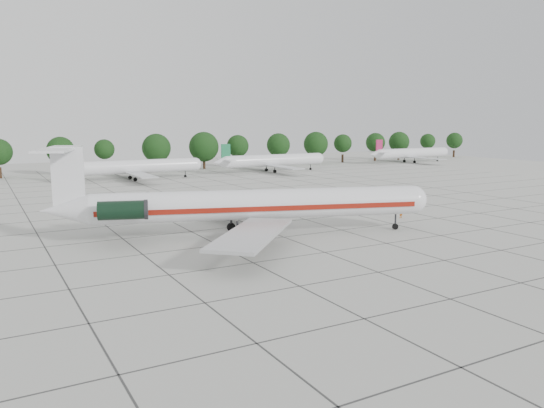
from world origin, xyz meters
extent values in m
plane|color=beige|center=(0.00, 0.00, 0.00)|extent=(260.00, 260.00, 0.00)
cube|color=#383838|center=(0.00, 15.00, 0.01)|extent=(170.00, 170.00, 0.02)
cylinder|color=silver|center=(-1.75, 2.16, 3.59)|extent=(36.16, 14.49, 3.38)
sphere|color=silver|center=(15.81, -3.48, 3.59)|extent=(3.38, 3.38, 3.38)
cone|color=silver|center=(-21.76, 8.58, 3.59)|extent=(5.91, 4.79, 3.38)
cube|color=maroon|center=(-1.23, 3.79, 3.33)|extent=(34.17, 11.02, 0.56)
cube|color=maroon|center=(-2.27, 0.53, 3.33)|extent=(34.17, 11.02, 0.56)
cube|color=#B7BABC|center=(-1.37, 11.72, 2.20)|extent=(6.61, 15.84, 0.31)
cube|color=#B7BABC|center=(-7.01, -5.84, 2.20)|extent=(13.90, 14.48, 0.31)
cube|color=black|center=(-15.20, 8.90, 3.89)|extent=(2.55, 1.96, 0.26)
cylinder|color=black|center=(-14.98, 9.58, 3.89)|extent=(5.28, 3.36, 1.95)
cube|color=black|center=(-16.61, 4.50, 3.89)|extent=(2.55, 1.96, 0.26)
cylinder|color=black|center=(-16.82, 3.82, 3.89)|extent=(5.28, 3.36, 1.95)
cube|color=silver|center=(-21.27, 8.42, 7.17)|extent=(3.21, 1.28, 6.15)
cube|color=silver|center=(-21.95, 8.64, 10.04)|extent=(6.69, 12.65, 0.23)
cylinder|color=black|center=(13.86, -2.85, 0.97)|extent=(0.26, 0.26, 1.95)
cylinder|color=black|center=(13.86, -2.85, 0.36)|extent=(0.77, 0.49, 0.72)
cylinder|color=black|center=(-3.86, 5.64, 1.33)|extent=(0.31, 0.31, 1.84)
cylinder|color=black|center=(-3.86, 5.64, 0.51)|extent=(1.16, 0.90, 1.02)
cylinder|color=black|center=(-5.49, 0.56, 1.33)|extent=(0.31, 0.31, 1.84)
cylinder|color=black|center=(-5.49, 0.56, 0.51)|extent=(1.16, 0.90, 1.02)
imported|color=#C95B0B|center=(19.84, 2.67, 0.86)|extent=(0.72, 0.59, 1.71)
cylinder|color=silver|center=(1.35, 66.14, 3.00)|extent=(27.20, 3.00, 3.00)
cube|color=#B7BABC|center=(0.35, 66.14, 1.80)|extent=(3.50, 27.20, 0.25)
cube|color=orange|center=(-12.09, 66.14, 5.60)|extent=(2.40, 0.25, 3.60)
cylinder|color=black|center=(0.35, 68.34, 0.40)|extent=(0.80, 0.45, 0.80)
cylinder|color=black|center=(0.35, 63.94, 0.40)|extent=(0.80, 0.45, 0.80)
cylinder|color=silver|center=(37.09, 67.90, 3.00)|extent=(27.20, 3.00, 3.00)
cube|color=#B7BABC|center=(36.09, 67.90, 1.80)|extent=(3.50, 27.20, 0.25)
cube|color=#17693E|center=(23.65, 67.90, 5.60)|extent=(2.40, 0.25, 3.60)
cylinder|color=black|center=(36.09, 70.10, 0.40)|extent=(0.80, 0.45, 0.80)
cylinder|color=black|center=(36.09, 65.70, 0.40)|extent=(0.80, 0.45, 0.80)
cylinder|color=silver|center=(90.23, 73.74, 3.00)|extent=(27.20, 3.00, 3.00)
cube|color=#B7BABC|center=(89.23, 73.74, 1.80)|extent=(3.50, 27.20, 0.25)
cube|color=#A01D4D|center=(76.79, 73.74, 5.60)|extent=(2.40, 0.25, 3.60)
cylinder|color=black|center=(89.23, 75.94, 0.40)|extent=(0.80, 0.45, 0.80)
cylinder|color=black|center=(89.23, 71.54, 0.40)|extent=(0.80, 0.45, 0.80)
cylinder|color=#332114|center=(-24.88, 85.00, 1.25)|extent=(0.70, 0.70, 2.50)
cylinder|color=#332114|center=(-11.69, 85.00, 1.25)|extent=(0.70, 0.70, 2.50)
sphere|color=black|center=(-11.69, 85.00, 6.00)|extent=(6.50, 6.50, 6.50)
cylinder|color=#332114|center=(-1.50, 85.00, 1.25)|extent=(0.70, 0.70, 2.50)
sphere|color=black|center=(-1.50, 85.00, 6.00)|extent=(4.93, 4.93, 4.93)
cylinder|color=#332114|center=(11.69, 85.00, 1.25)|extent=(0.70, 0.70, 2.50)
sphere|color=black|center=(11.69, 85.00, 6.00)|extent=(7.40, 7.40, 7.40)
cylinder|color=#332114|center=(24.88, 85.00, 1.25)|extent=(0.70, 0.70, 2.50)
sphere|color=black|center=(24.88, 85.00, 6.00)|extent=(8.08, 8.08, 8.08)
cylinder|color=#332114|center=(35.07, 85.00, 1.25)|extent=(0.70, 0.70, 2.50)
sphere|color=black|center=(35.07, 85.00, 6.00)|extent=(6.17, 6.17, 6.17)
cylinder|color=#332114|center=(48.26, 85.00, 1.25)|extent=(0.70, 0.70, 2.50)
sphere|color=black|center=(48.26, 85.00, 6.00)|extent=(6.82, 6.82, 6.82)
cylinder|color=#332114|center=(61.45, 85.00, 1.25)|extent=(0.70, 0.70, 2.50)
sphere|color=black|center=(61.45, 85.00, 6.00)|extent=(7.44, 7.44, 7.44)
cylinder|color=#332114|center=(71.64, 85.00, 1.25)|extent=(0.70, 0.70, 2.50)
sphere|color=black|center=(71.64, 85.00, 6.00)|extent=(5.66, 5.66, 5.66)
cylinder|color=#332114|center=(84.83, 85.00, 1.25)|extent=(0.70, 0.70, 2.50)
sphere|color=black|center=(84.83, 85.00, 6.00)|extent=(6.25, 6.25, 6.25)
cylinder|color=#332114|center=(95.02, 85.00, 1.25)|extent=(0.70, 0.70, 2.50)
sphere|color=black|center=(95.02, 85.00, 6.00)|extent=(6.79, 6.79, 6.79)
cylinder|color=#332114|center=(108.21, 85.00, 1.25)|extent=(0.70, 0.70, 2.50)
sphere|color=black|center=(108.21, 85.00, 6.00)|extent=(5.16, 5.16, 5.16)
cylinder|color=#332114|center=(121.40, 85.00, 1.25)|extent=(0.70, 0.70, 2.50)
sphere|color=black|center=(121.40, 85.00, 6.00)|extent=(5.68, 5.68, 5.68)
camera|label=1|loc=(-29.58, -50.06, 12.88)|focal=35.00mm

